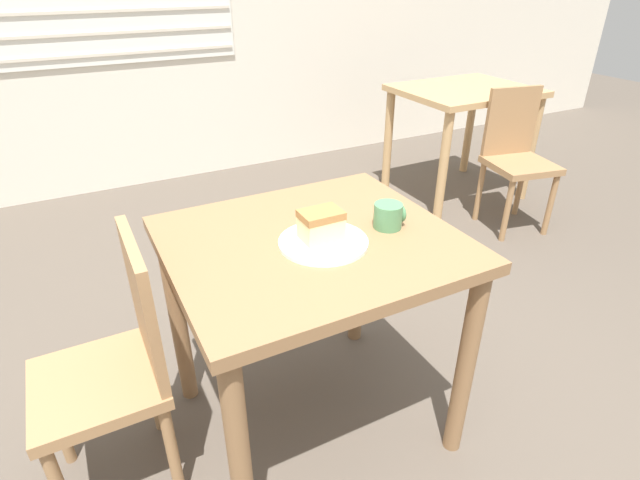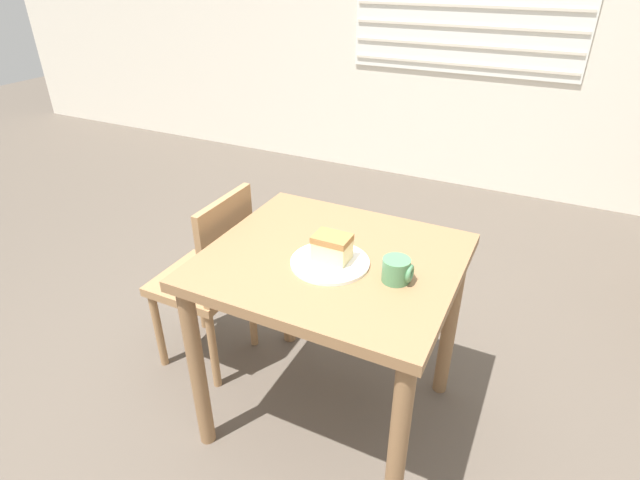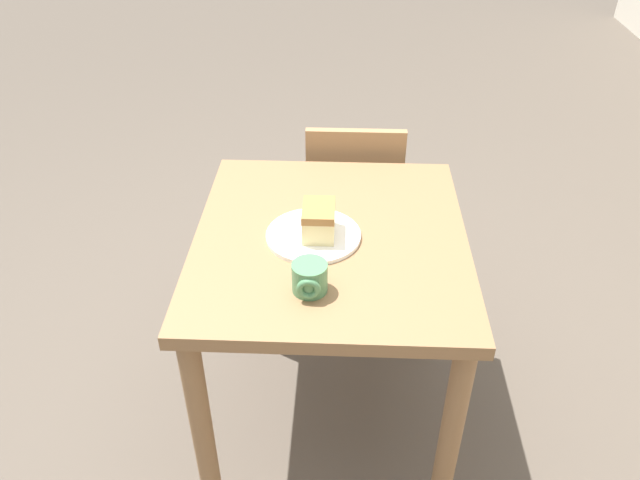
% 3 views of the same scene
% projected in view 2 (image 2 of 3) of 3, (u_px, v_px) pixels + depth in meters
% --- Properties ---
extents(ground_plane, '(14.00, 14.00, 0.00)m').
position_uv_depth(ground_plane, '(292.00, 472.00, 1.87)').
color(ground_plane, brown).
extents(wall_back, '(10.00, 0.10, 2.80)m').
position_uv_depth(wall_back, '(494.00, 1.00, 3.54)').
color(wall_back, silver).
rests_on(wall_back, ground_plane).
extents(dining_table_near, '(0.87, 0.77, 0.78)m').
position_uv_depth(dining_table_near, '(332.00, 287.00, 1.80)').
color(dining_table_near, olive).
rests_on(dining_table_near, ground_plane).
extents(chair_near_window, '(0.37, 0.37, 0.86)m').
position_uv_depth(chair_near_window, '(211.00, 276.00, 2.18)').
color(chair_near_window, '#9E754C').
rests_on(chair_near_window, ground_plane).
extents(plate, '(0.27, 0.27, 0.01)m').
position_uv_depth(plate, '(330.00, 262.00, 1.69)').
color(plate, white).
rests_on(plate, dining_table_near).
extents(cake_slice, '(0.12, 0.09, 0.09)m').
position_uv_depth(cake_slice, '(332.00, 247.00, 1.67)').
color(cake_slice, beige).
rests_on(cake_slice, plate).
extents(coffee_mug, '(0.10, 0.09, 0.08)m').
position_uv_depth(coffee_mug, '(397.00, 270.00, 1.58)').
color(coffee_mug, '#4C8456').
rests_on(coffee_mug, dining_table_near).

